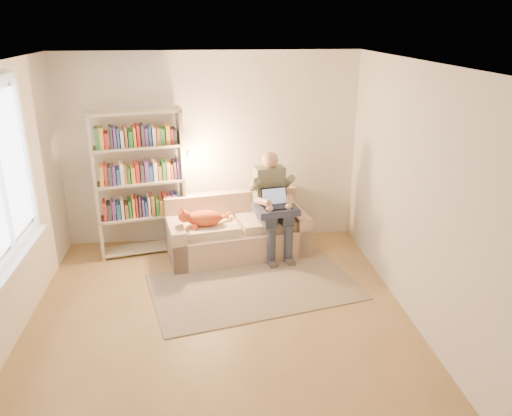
{
  "coord_description": "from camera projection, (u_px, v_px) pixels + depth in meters",
  "views": [
    {
      "loc": [
        -0.12,
        -4.39,
        2.96
      ],
      "look_at": [
        0.48,
        1.0,
        0.91
      ],
      "focal_mm": 35.0,
      "sensor_mm": 36.0,
      "label": 1
    }
  ],
  "objects": [
    {
      "name": "blanket",
      "position": [
        275.0,
        209.0,
        6.41
      ],
      "size": [
        0.6,
        0.52,
        0.09
      ],
      "primitive_type": "cube",
      "rotation": [
        0.0,
        0.0,
        0.17
      ],
      "color": "#282F47",
      "rests_on": "person"
    },
    {
      "name": "sofa",
      "position": [
        237.0,
        233.0,
        6.69
      ],
      "size": [
        1.94,
        1.12,
        0.77
      ],
      "rotation": [
        0.0,
        0.0,
        0.17
      ],
      "color": "tan",
      "rests_on": "floor"
    },
    {
      "name": "wall_back",
      "position": [
        211.0,
        150.0,
        6.77
      ],
      "size": [
        4.0,
        0.02,
        2.6
      ],
      "primitive_type": "cube",
      "color": "silver",
      "rests_on": "floor"
    },
    {
      "name": "window",
      "position": [
        7.0,
        202.0,
        4.64
      ],
      "size": [
        0.12,
        1.52,
        1.69
      ],
      "color": "white",
      "rests_on": "wall_left"
    },
    {
      "name": "wall_right",
      "position": [
        421.0,
        200.0,
        4.88
      ],
      "size": [
        0.02,
        4.5,
        2.6
      ],
      "primitive_type": "cube",
      "color": "silver",
      "rests_on": "floor"
    },
    {
      "name": "wall_front",
      "position": [
        233.0,
        361.0,
        2.59
      ],
      "size": [
        4.0,
        0.02,
        2.6
      ],
      "primitive_type": "cube",
      "color": "silver",
      "rests_on": "floor"
    },
    {
      "name": "rug",
      "position": [
        255.0,
        287.0,
        5.89
      ],
      "size": [
        2.61,
        1.88,
        0.01
      ],
      "primitive_type": "cube",
      "rotation": [
        0.0,
        0.0,
        0.22
      ],
      "color": "gray",
      "rests_on": "floor"
    },
    {
      "name": "floor",
      "position": [
        221.0,
        326.0,
        5.14
      ],
      "size": [
        4.5,
        4.5,
        0.0
      ],
      "primitive_type": "plane",
      "color": "olive",
      "rests_on": "ground"
    },
    {
      "name": "laptop",
      "position": [
        274.0,
        202.0,
        6.38
      ],
      "size": [
        0.39,
        0.33,
        0.3
      ],
      "rotation": [
        0.0,
        0.0,
        0.17
      ],
      "color": "black",
      "rests_on": "blanket"
    },
    {
      "name": "bookshelf",
      "position": [
        140.0,
        176.0,
        6.43
      ],
      "size": [
        1.32,
        0.52,
        1.93
      ],
      "rotation": [
        0.0,
        0.0,
        0.21
      ],
      "color": "#BEB290",
      "rests_on": "floor"
    },
    {
      "name": "ceiling",
      "position": [
        213.0,
        65.0,
        4.22
      ],
      "size": [
        4.0,
        4.5,
        0.02
      ],
      "primitive_type": "cube",
      "color": "white",
      "rests_on": "wall_back"
    },
    {
      "name": "cat",
      "position": [
        205.0,
        217.0,
        6.35
      ],
      "size": [
        0.67,
        0.32,
        0.25
      ],
      "rotation": [
        0.0,
        0.0,
        0.17
      ],
      "color": "#FF6831",
      "rests_on": "sofa"
    },
    {
      "name": "person",
      "position": [
        272.0,
        199.0,
        6.5
      ],
      "size": [
        0.48,
        0.67,
        1.37
      ],
      "rotation": [
        0.0,
        0.0,
        0.17
      ],
      "color": "#69705B",
      "rests_on": "sofa"
    }
  ]
}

